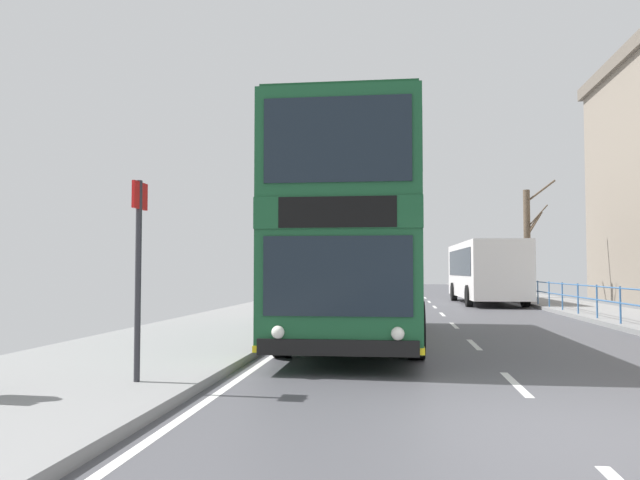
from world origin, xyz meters
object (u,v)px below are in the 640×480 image
Objects in this scene: double_decker_bus_main at (358,237)px; bare_tree_far_00 at (528,241)px; background_bus_far_lane at (486,270)px; bus_stop_sign_near at (139,257)px.

bare_tree_far_00 is (8.02, 21.33, 0.88)m from double_decker_bus_main.
background_bus_far_lane is at bearing -124.88° from bare_tree_far_00.
background_bus_far_lane is 3.65× the size of bus_stop_sign_near.
bare_tree_far_00 is (10.53, 27.84, 1.47)m from bus_stop_sign_near.
background_bus_far_lane is at bearing 72.07° from bus_stop_sign_near.
background_bus_far_lane is 1.48× the size of bare_tree_far_00.
double_decker_bus_main is at bearing 68.90° from bus_stop_sign_near.
background_bus_far_lane is 5.23m from bare_tree_far_00.
double_decker_bus_main is 3.93× the size of bus_stop_sign_near.
bus_stop_sign_near is 0.41× the size of bare_tree_far_00.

